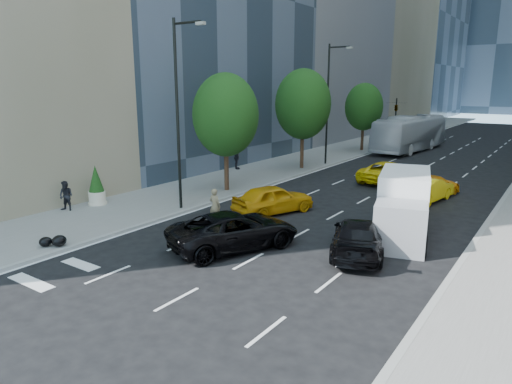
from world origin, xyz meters
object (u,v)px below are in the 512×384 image
Objects in this scene: city_bus at (410,133)px; planter_shrub at (96,186)px; black_sedan_lincoln at (234,230)px; box_truck at (403,205)px; skateboarder at (215,208)px; black_sedan_mercedes at (358,237)px.

planter_shrub is (-7.80, -33.46, -0.63)m from city_bus.
city_bus is at bearing -61.46° from black_sedan_lincoln.
skateboarder is at bearing -170.35° from box_truck.
city_bus reaches higher than black_sedan_mercedes.
planter_shrub reaches higher than black_sedan_mercedes.
skateboarder is at bearing -18.42° from black_sedan_mercedes.
skateboarder is 3.49m from black_sedan_lincoln.
black_sedan_mercedes is 3.60m from box_truck.
city_bus is at bearing 76.88° from planter_shrub.
black_sedan_lincoln is 1.13× the size of black_sedan_mercedes.
planter_shrub is at bearing 18.79° from black_sedan_lincoln.
black_sedan_mercedes is at bearing -116.89° from box_truck.
city_bus is 2.08× the size of box_truck.
city_bus is 5.89× the size of planter_shrub.
black_sedan_mercedes is at bearing 178.63° from skateboarder.
skateboarder is at bearing 8.32° from planter_shrub.
box_truck is (5.33, 5.80, 0.68)m from black_sedan_lincoln.
box_truck is (0.73, 3.44, 0.74)m from black_sedan_mercedes.
black_sedan_lincoln is (2.80, -2.08, -0.08)m from skateboarder.
box_truck is (8.13, 3.72, 0.60)m from skateboarder.
box_truck is at bearing -69.60° from city_bus.
planter_shrub is at bearing -177.96° from box_truck.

